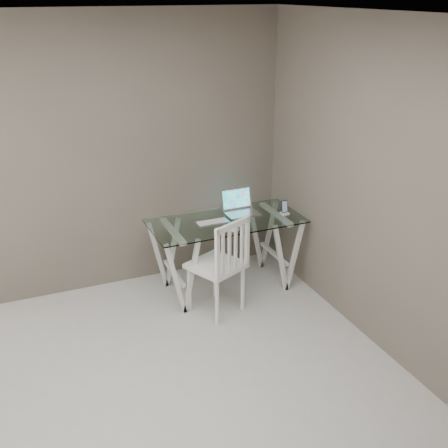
{
  "coord_description": "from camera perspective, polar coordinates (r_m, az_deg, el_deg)",
  "views": [
    {
      "loc": [
        -0.82,
        -2.97,
        2.85
      ],
      "look_at": [
        1.05,
        1.38,
        0.85
      ],
      "focal_mm": 45.0,
      "sensor_mm": 36.0,
      "label": 1
    }
  ],
  "objects": [
    {
      "name": "room",
      "position": [
        3.28,
        -8.51,
        2.46
      ],
      "size": [
        4.5,
        4.52,
        2.71
      ],
      "color": "#B7B5B0",
      "rests_on": "ground"
    },
    {
      "name": "laptop",
      "position": [
        5.68,
        1.58,
        1.72
      ],
      "size": [
        0.33,
        0.28,
        0.23
      ],
      "color": "silver",
      "rests_on": "desk"
    },
    {
      "name": "chair",
      "position": [
        5.14,
        -0.18,
        -3.9
      ],
      "size": [
        0.58,
        0.58,
        0.97
      ],
      "rotation": [
        0.0,
        0.0,
        0.43
      ],
      "color": "white",
      "rests_on": "ground"
    },
    {
      "name": "mouse",
      "position": [
        5.23,
        0.99,
        -0.63
      ],
      "size": [
        0.1,
        0.06,
        0.03
      ],
      "primitive_type": "ellipsoid",
      "color": "white",
      "rests_on": "desk"
    },
    {
      "name": "keyboard",
      "position": [
        5.44,
        -1.24,
        0.19
      ],
      "size": [
        0.31,
        0.13,
        0.01
      ],
      "primitive_type": "cube",
      "color": "silver",
      "rests_on": "desk"
    },
    {
      "name": "desk",
      "position": [
        5.64,
        0.2,
        -3.05
      ],
      "size": [
        1.5,
        0.7,
        0.75
      ],
      "color": "silver",
      "rests_on": "ground"
    },
    {
      "name": "phone_dock",
      "position": [
        5.67,
        6.17,
        1.39
      ],
      "size": [
        0.08,
        0.08,
        0.14
      ],
      "color": "white",
      "rests_on": "desk"
    }
  ]
}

